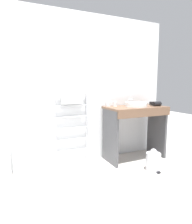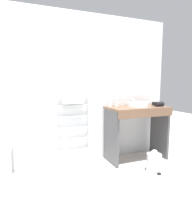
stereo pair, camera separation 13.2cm
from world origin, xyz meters
name	(u,v)px [view 2 (the right image)]	position (x,y,z in m)	size (l,w,h in m)	color
ground_plane	(114,204)	(0.00, 0.00, 0.00)	(12.00, 12.00, 0.00)	silver
wall_back	(77,89)	(0.00, 1.36, 1.18)	(3.23, 0.12, 2.36)	silver
towel_radiator	(73,113)	(-0.10, 1.25, 0.81)	(0.54, 0.06, 1.17)	silver
vanity_counter	(137,124)	(0.93, 1.00, 0.61)	(0.99, 0.54, 0.90)	brown
sink_basin	(138,104)	(0.92, 0.98, 0.94)	(0.35, 0.35, 0.08)	white
faucet	(132,101)	(0.92, 1.17, 0.98)	(0.02, 0.10, 0.12)	silver
cup_near_wall	(110,104)	(0.52, 1.20, 0.94)	(0.07, 0.07, 0.09)	white
cup_near_edge	(117,104)	(0.62, 1.16, 0.94)	(0.07, 0.07, 0.08)	white
hair_dryer	(159,104)	(1.29, 0.92, 0.94)	(0.19, 0.17, 0.08)	black
trash_bin	(154,162)	(0.90, 0.50, 0.14)	(0.21, 0.25, 0.33)	silver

